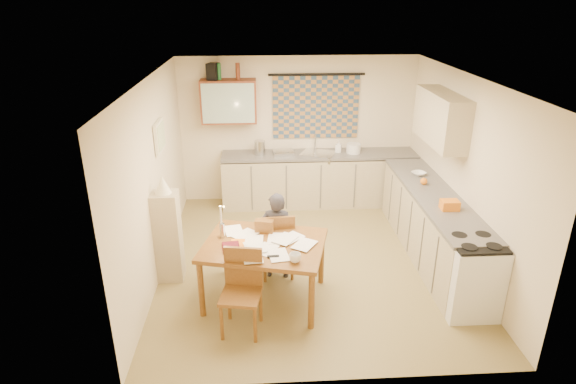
{
  "coord_description": "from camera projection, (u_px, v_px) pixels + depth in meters",
  "views": [
    {
      "loc": [
        -0.66,
        -5.78,
        3.43
      ],
      "look_at": [
        -0.29,
        0.2,
        0.95
      ],
      "focal_mm": 30.0,
      "sensor_mm": 36.0,
      "label": 1
    }
  ],
  "objects": [
    {
      "name": "candle_flame",
      "position": [
        224.0,
        207.0,
        5.52
      ],
      "size": [
        0.02,
        0.02,
        0.02
      ],
      "primitive_type": "sphere",
      "color": "#FFCC66",
      "rests_on": "dining_table"
    },
    {
      "name": "window_blind",
      "position": [
        316.0,
        107.0,
        8.12
      ],
      "size": [
        1.45,
        0.03,
        1.05
      ],
      "primitive_type": "cube",
      "color": "#2E4864",
      "rests_on": "wall_back"
    },
    {
      "name": "dish_rack",
      "position": [
        283.0,
        152.0,
        8.1
      ],
      "size": [
        0.38,
        0.34,
        0.06
      ],
      "primitive_type": "cube",
      "rotation": [
        0.0,
        0.0,
        0.11
      ],
      "color": "silver",
      "rests_on": "counter_back"
    },
    {
      "name": "chair_far",
      "position": [
        277.0,
        255.0,
        6.25
      ],
      "size": [
        0.44,
        0.44,
        0.91
      ],
      "rotation": [
        0.0,
        0.0,
        3.22
      ],
      "color": "brown",
      "rests_on": "floor"
    },
    {
      "name": "chair_near",
      "position": [
        242.0,
        307.0,
        5.21
      ],
      "size": [
        0.48,
        0.48,
        0.93
      ],
      "rotation": [
        0.0,
        0.0,
        -0.17
      ],
      "color": "brown",
      "rests_on": "floor"
    },
    {
      "name": "sink",
      "position": [
        318.0,
        156.0,
        8.16
      ],
      "size": [
        0.68,
        0.63,
        0.1
      ],
      "primitive_type": "cube",
      "rotation": [
        0.0,
        0.0,
        -0.41
      ],
      "color": "silver",
      "rests_on": "counter_back"
    },
    {
      "name": "shelf_stand",
      "position": [
        168.0,
        237.0,
        6.05
      ],
      "size": [
        0.32,
        0.3,
        1.19
      ],
      "primitive_type": "cube",
      "color": "tan",
      "rests_on": "floor"
    },
    {
      "name": "soap_bottle",
      "position": [
        339.0,
        146.0,
        8.18
      ],
      "size": [
        0.16,
        0.16,
        0.2
      ],
      "primitive_type": "imported",
      "rotation": [
        0.0,
        0.0,
        -0.4
      ],
      "color": "white",
      "rests_on": "counter_back"
    },
    {
      "name": "candle_holder",
      "position": [
        222.0,
        230.0,
        5.68
      ],
      "size": [
        0.08,
        0.08,
        0.18
      ],
      "primitive_type": "cylinder",
      "rotation": [
        0.0,
        0.0,
        -0.43
      ],
      "color": "silver",
      "rests_on": "dining_table"
    },
    {
      "name": "fruit_orange",
      "position": [
        424.0,
        181.0,
        6.81
      ],
      "size": [
        0.1,
        0.1,
        0.1
      ],
      "primitive_type": "sphere",
      "color": "orange",
      "rests_on": "counter_right"
    },
    {
      "name": "tap",
      "position": [
        315.0,
        142.0,
        8.26
      ],
      "size": [
        0.03,
        0.03,
        0.28
      ],
      "primitive_type": "cylinder",
      "rotation": [
        0.0,
        0.0,
        0.05
      ],
      "color": "silver",
      "rests_on": "counter_back"
    },
    {
      "name": "print_canvas",
      "position": [
        161.0,
        136.0,
        6.29
      ],
      "size": [
        0.01,
        0.42,
        0.32
      ],
      "primitive_type": "cube",
      "color": "white",
      "rests_on": "wall_left"
    },
    {
      "name": "mixing_bowl",
      "position": [
        353.0,
        148.0,
        8.15
      ],
      "size": [
        0.26,
        0.26,
        0.16
      ],
      "primitive_type": "cylinder",
      "rotation": [
        0.0,
        0.0,
        -0.09
      ],
      "color": "white",
      "rests_on": "counter_back"
    },
    {
      "name": "kettle",
      "position": [
        260.0,
        148.0,
        8.05
      ],
      "size": [
        0.19,
        0.19,
        0.24
      ],
      "primitive_type": "cylinder",
      "rotation": [
        0.0,
        0.0,
        0.03
      ],
      "color": "silver",
      "rests_on": "counter_back"
    },
    {
      "name": "floor",
      "position": [
        310.0,
        261.0,
        6.69
      ],
      "size": [
        4.0,
        4.5,
        0.02
      ],
      "primitive_type": "cube",
      "color": "olive",
      "rests_on": "ground"
    },
    {
      "name": "wall_left",
      "position": [
        154.0,
        179.0,
        6.09
      ],
      "size": [
        0.02,
        4.5,
        2.5
      ],
      "primitive_type": "cube",
      "color": "beige",
      "rests_on": "floor"
    },
    {
      "name": "counter_right",
      "position": [
        431.0,
        225.0,
        6.69
      ],
      "size": [
        0.62,
        2.95,
        0.92
      ],
      "color": "tan",
      "rests_on": "floor"
    },
    {
      "name": "wall_back",
      "position": [
        298.0,
        130.0,
        8.29
      ],
      "size": [
        4.0,
        0.02,
        2.5
      ],
      "primitive_type": "cube",
      "color": "beige",
      "rests_on": "floor"
    },
    {
      "name": "wall_right",
      "position": [
        464.0,
        173.0,
        6.32
      ],
      "size": [
        0.02,
        4.5,
        2.5
      ],
      "primitive_type": "cube",
      "color": "beige",
      "rests_on": "floor"
    },
    {
      "name": "wall_front",
      "position": [
        339.0,
        268.0,
        4.12
      ],
      "size": [
        4.0,
        0.02,
        2.5
      ],
      "primitive_type": "cube",
      "color": "beige",
      "rests_on": "floor"
    },
    {
      "name": "bowl",
      "position": [
        419.0,
        174.0,
        7.17
      ],
      "size": [
        0.35,
        0.35,
        0.05
      ],
      "primitive_type": "imported",
      "rotation": [
        0.0,
        0.0,
        0.43
      ],
      "color": "white",
      "rests_on": "counter_right"
    },
    {
      "name": "magazine",
      "position": [
        222.0,
        248.0,
        5.44
      ],
      "size": [
        0.26,
        0.31,
        0.02
      ],
      "primitive_type": "imported",
      "rotation": [
        0.0,
        0.0,
        0.13
      ],
      "color": "maroon",
      "rests_on": "dining_table"
    },
    {
      "name": "counter_back",
      "position": [
        319.0,
        179.0,
        8.33
      ],
      "size": [
        3.3,
        0.62,
        0.92
      ],
      "color": "tan",
      "rests_on": "floor"
    },
    {
      "name": "person",
      "position": [
        277.0,
        236.0,
        6.1
      ],
      "size": [
        0.51,
        0.4,
        1.17
      ],
      "primitive_type": "imported",
      "rotation": [
        0.0,
        0.0,
        3.0
      ],
      "color": "black",
      "rests_on": "floor"
    },
    {
      "name": "speaker",
      "position": [
        213.0,
        71.0,
        7.65
      ],
      "size": [
        0.22,
        0.24,
        0.26
      ],
      "primitive_type": "cube",
      "rotation": [
        0.0,
        0.0,
        -0.34
      ],
      "color": "black",
      "rests_on": "wall_cabinet"
    },
    {
      "name": "dining_table",
      "position": [
        265.0,
        271.0,
        5.72
      ],
      "size": [
        1.58,
        1.34,
        0.75
      ],
      "rotation": [
        0.0,
        0.0,
        -0.24
      ],
      "color": "brown",
      "rests_on": "floor"
    },
    {
      "name": "letter_rack",
      "position": [
        264.0,
        226.0,
        5.8
      ],
      "size": [
        0.24,
        0.15,
        0.16
      ],
      "primitive_type": "cube",
      "rotation": [
        0.0,
        0.0,
        -0.22
      ],
      "color": "brown",
      "rests_on": "dining_table"
    },
    {
      "name": "papers",
      "position": [
        263.0,
        244.0,
        5.54
      ],
      "size": [
        1.13,
        0.98,
        0.02
      ],
      "rotation": [
        0.0,
        0.0,
        -0.24
      ],
      "color": "white",
      "rests_on": "dining_table"
    },
    {
      "name": "eyeglasses",
      "position": [
        273.0,
        257.0,
        5.28
      ],
      "size": [
        0.13,
        0.05,
        0.02
      ],
      "primitive_type": "cube",
      "rotation": [
        0.0,
        0.0,
        0.04
      ],
      "color": "black",
      "rests_on": "dining_table"
    },
    {
      "name": "bottle_brown",
      "position": [
        238.0,
        71.0,
        7.68
      ],
      "size": [
        0.08,
        0.08,
        0.26
      ],
      "primitive_type": "cylinder",
      "rotation": [
        0.0,
        0.0,
        -0.17
      ],
      "color": "#612914",
      "rests_on": "wall_cabinet"
    },
    {
      "name": "ceiling",
      "position": [
        314.0,
        77.0,
        5.72
      ],
      "size": [
        4.0,
        4.5,
        0.02
      ],
      "primitive_type": "cube",
      "color": "white",
      "rests_on": "floor"
    },
    {
      "name": "orange_bag",
      "position": [
        450.0,
        205.0,
        6.02
      ],
      "size": [
        0.22,
        0.16,
        0.12
      ],
      "primitive_type": "cube",
      "rotation": [
        0.0,
        0.0,
        -0.01
      ],
      "color": "orange",
      "rests_on": "counter_right"
    },
    {
      "name": "mug",
      "position": [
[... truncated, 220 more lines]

